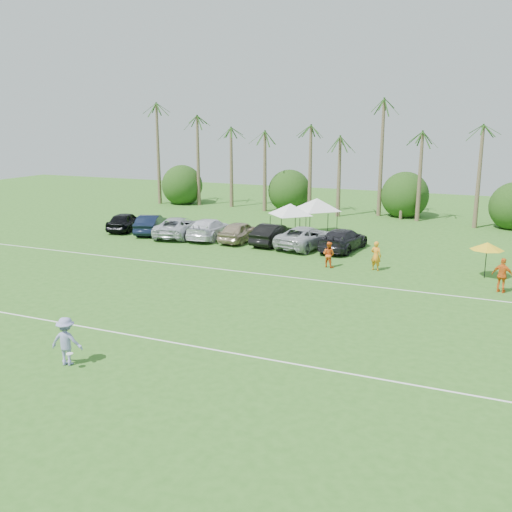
% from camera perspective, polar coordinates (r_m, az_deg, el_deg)
% --- Properties ---
extents(ground, '(120.00, 120.00, 0.00)m').
position_cam_1_polar(ground, '(25.17, -15.33, -9.13)').
color(ground, '#31661E').
rests_on(ground, ground).
extents(field_lines, '(80.00, 12.10, 0.01)m').
position_cam_1_polar(field_lines, '(31.36, -6.20, -4.16)').
color(field_lines, white).
rests_on(field_lines, ground).
extents(palm_tree_0, '(2.40, 2.40, 8.90)m').
position_cam_1_polar(palm_tree_0, '(67.03, -10.16, 11.59)').
color(palm_tree_0, brown).
rests_on(palm_tree_0, ground).
extents(palm_tree_1, '(2.40, 2.40, 9.90)m').
position_cam_1_polar(palm_tree_1, '(64.39, -6.39, 12.42)').
color(palm_tree_1, brown).
rests_on(palm_tree_1, ground).
extents(palm_tree_2, '(2.40, 2.40, 10.90)m').
position_cam_1_polar(palm_tree_2, '(62.05, -2.29, 13.24)').
color(palm_tree_2, brown).
rests_on(palm_tree_2, ground).
extents(palm_tree_3, '(2.40, 2.40, 11.90)m').
position_cam_1_polar(palm_tree_3, '(60.42, 1.22, 14.05)').
color(palm_tree_3, brown).
rests_on(palm_tree_3, ground).
extents(palm_tree_4, '(2.40, 2.40, 8.90)m').
position_cam_1_polar(palm_tree_4, '(59.05, 4.88, 11.51)').
color(palm_tree_4, brown).
rests_on(palm_tree_4, ground).
extents(palm_tree_5, '(2.40, 2.40, 9.90)m').
position_cam_1_polar(palm_tree_5, '(57.87, 8.73, 12.23)').
color(palm_tree_5, brown).
rests_on(palm_tree_5, ground).
extents(palm_tree_6, '(2.40, 2.40, 10.90)m').
position_cam_1_polar(palm_tree_6, '(56.96, 12.75, 12.91)').
color(palm_tree_6, brown).
rests_on(palm_tree_6, ground).
extents(palm_tree_7, '(2.40, 2.40, 11.90)m').
position_cam_1_polar(palm_tree_7, '(56.33, 16.90, 13.53)').
color(palm_tree_7, brown).
rests_on(palm_tree_7, ground).
extents(palm_tree_8, '(2.40, 2.40, 8.90)m').
position_cam_1_polar(palm_tree_8, '(55.96, 21.88, 10.51)').
color(palm_tree_8, brown).
rests_on(palm_tree_8, ground).
extents(bush_tree_0, '(4.00, 4.00, 4.00)m').
position_cam_1_polar(bush_tree_0, '(66.70, -7.32, 6.78)').
color(bush_tree_0, brown).
rests_on(bush_tree_0, ground).
extents(bush_tree_1, '(4.00, 4.00, 4.00)m').
position_cam_1_polar(bush_tree_1, '(61.11, 3.29, 6.26)').
color(bush_tree_1, brown).
rests_on(bush_tree_1, ground).
extents(bush_tree_2, '(4.00, 4.00, 4.00)m').
position_cam_1_polar(bush_tree_2, '(58.10, 14.51, 5.48)').
color(bush_tree_2, brown).
rests_on(bush_tree_2, ground).
extents(sideline_player_a, '(0.78, 0.61, 1.92)m').
position_cam_1_polar(sideline_player_a, '(37.34, 11.91, 0.02)').
color(sideline_player_a, orange).
rests_on(sideline_player_a, ground).
extents(sideline_player_b, '(0.96, 0.83, 1.70)m').
position_cam_1_polar(sideline_player_b, '(37.68, 7.28, 0.15)').
color(sideline_player_b, '#F15B1A').
rests_on(sideline_player_b, ground).
extents(sideline_player_c, '(1.25, 0.79, 1.98)m').
position_cam_1_polar(sideline_player_c, '(34.71, 23.42, -1.79)').
color(sideline_player_c, orange).
rests_on(sideline_player_c, ground).
extents(canopy_tent_left, '(3.97, 3.97, 3.21)m').
position_cam_1_polar(canopy_tent_left, '(47.01, 3.47, 5.25)').
color(canopy_tent_left, black).
rests_on(canopy_tent_left, ground).
extents(canopy_tent_right, '(4.35, 4.35, 3.53)m').
position_cam_1_polar(canopy_tent_right, '(48.45, 6.13, 5.76)').
color(canopy_tent_right, black).
rests_on(canopy_tent_right, ground).
extents(market_umbrella, '(2.01, 2.01, 2.24)m').
position_cam_1_polar(market_umbrella, '(37.25, 22.12, 0.93)').
color(market_umbrella, black).
rests_on(market_umbrella, ground).
extents(frisbee_player, '(1.41, 1.02, 1.96)m').
position_cam_1_polar(frisbee_player, '(23.86, -18.43, -8.09)').
color(frisbee_player, '#898AC2').
rests_on(frisbee_player, ground).
extents(parked_car_0, '(2.88, 5.07, 1.63)m').
position_cam_1_polar(parked_car_0, '(51.09, -12.92, 3.39)').
color(parked_car_0, black).
rests_on(parked_car_0, ground).
extents(parked_car_1, '(3.20, 5.23, 1.63)m').
position_cam_1_polar(parked_car_1, '(49.34, -10.47, 3.16)').
color(parked_car_1, black).
rests_on(parked_car_1, ground).
extents(parked_car_2, '(3.77, 6.26, 1.63)m').
position_cam_1_polar(parked_car_2, '(47.73, -7.79, 2.91)').
color(parked_car_2, '#B4B8C1').
rests_on(parked_car_2, ground).
extents(parked_car_3, '(2.66, 5.75, 1.63)m').
position_cam_1_polar(parked_car_3, '(46.65, -4.66, 2.75)').
color(parked_car_3, white).
rests_on(parked_car_3, ground).
extents(parked_car_4, '(2.11, 4.85, 1.63)m').
position_cam_1_polar(parked_car_4, '(45.32, -1.62, 2.47)').
color(parked_car_4, gray).
rests_on(parked_car_4, ground).
extents(parked_car_5, '(2.09, 5.05, 1.63)m').
position_cam_1_polar(parked_car_5, '(44.34, 1.70, 2.23)').
color(parked_car_5, black).
rests_on(parked_car_5, ground).
extents(parked_car_6, '(3.89, 6.29, 1.63)m').
position_cam_1_polar(parked_car_6, '(43.31, 5.06, 1.91)').
color(parked_car_6, '#B0B2B7').
rests_on(parked_car_6, ground).
extents(parked_car_7, '(2.91, 5.83, 1.63)m').
position_cam_1_polar(parked_car_7, '(42.75, 8.69, 1.65)').
color(parked_car_7, black).
rests_on(parked_car_7, ground).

